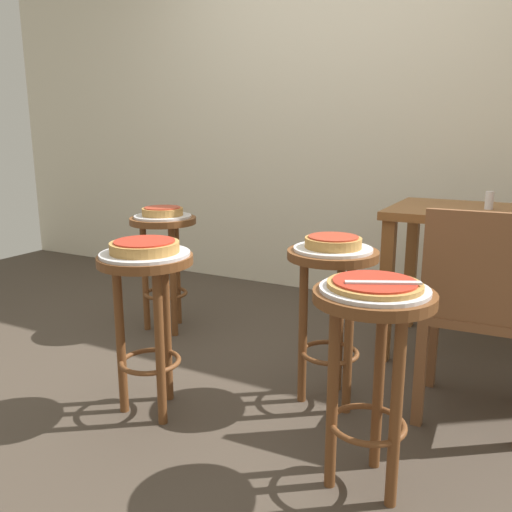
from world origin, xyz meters
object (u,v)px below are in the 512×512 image
(serving_plate_foreground, at_px, (374,289))
(dining_table, at_px, (484,237))
(pizza_leftside, at_px, (333,242))
(pizza_server_knife, at_px, (383,282))
(pizza_foreground, at_px, (375,284))
(pizza_middle, at_px, (145,247))
(serving_plate_leftside, at_px, (333,249))
(wooden_chair, at_px, (479,308))
(pizza_rear, at_px, (163,211))
(serving_plate_middle, at_px, (145,254))
(stool_rear, at_px, (164,248))
(serving_plate_rear, at_px, (163,216))
(stool_middle, at_px, (147,299))
(stool_leftside, at_px, (332,292))
(condiment_shaker, at_px, (489,200))

(serving_plate_foreground, bearing_deg, dining_table, 81.67)
(pizza_leftside, height_order, pizza_server_knife, pizza_leftside)
(pizza_foreground, xyz_separation_m, pizza_middle, (-0.91, 0.05, 0.01))
(serving_plate_leftside, height_order, wooden_chair, wooden_chair)
(pizza_middle, relative_size, pizza_rear, 1.18)
(serving_plate_leftside, xyz_separation_m, pizza_server_knife, (0.33, -0.49, 0.03))
(serving_plate_middle, xyz_separation_m, wooden_chair, (1.15, 0.53, -0.19))
(serving_plate_foreground, distance_m, wooden_chair, 0.66)
(stool_rear, bearing_deg, pizza_server_knife, -30.08)
(serving_plate_leftside, height_order, serving_plate_rear, same)
(pizza_leftside, bearing_deg, serving_plate_leftside, 0.00)
(pizza_leftside, relative_size, dining_table, 0.25)
(stool_middle, height_order, wooden_chair, wooden_chair)
(stool_middle, bearing_deg, pizza_rear, 123.76)
(dining_table, bearing_deg, pizza_foreground, -98.33)
(serving_plate_leftside, bearing_deg, stool_leftside, -153.43)
(serving_plate_leftside, xyz_separation_m, wooden_chair, (0.55, 0.11, -0.19))
(pizza_rear, bearing_deg, serving_plate_leftside, -17.39)
(serving_plate_middle, xyz_separation_m, stool_leftside, (0.61, 0.42, -0.18))
(stool_leftside, distance_m, stool_rear, 1.18)
(serving_plate_foreground, bearing_deg, stool_leftside, 122.68)
(pizza_rear, xyz_separation_m, wooden_chair, (1.67, -0.25, -0.22))
(stool_leftside, bearing_deg, pizza_middle, -145.09)
(serving_plate_rear, bearing_deg, dining_table, 15.44)
(stool_middle, distance_m, stool_rear, 0.93)
(pizza_server_knife, bearing_deg, pizza_leftside, 98.14)
(serving_plate_foreground, relative_size, pizza_middle, 1.24)
(pizza_leftside, distance_m, dining_table, 0.94)
(serving_plate_leftside, bearing_deg, serving_plate_middle, -145.09)
(pizza_rear, bearing_deg, serving_plate_middle, -56.24)
(pizza_middle, bearing_deg, serving_plate_rear, 123.76)
(serving_plate_leftside, xyz_separation_m, dining_table, (0.49, 0.80, -0.04))
(serving_plate_leftside, height_order, pizza_rear, pizza_rear)
(pizza_rear, relative_size, condiment_shaker, 2.59)
(serving_plate_rear, height_order, pizza_server_knife, pizza_server_knife)
(wooden_chair, bearing_deg, stool_middle, -155.38)
(condiment_shaker, relative_size, pizza_server_knife, 0.39)
(pizza_rear, distance_m, condiment_shaker, 1.68)
(stool_leftside, height_order, stool_rear, same)
(serving_plate_leftside, distance_m, pizza_server_knife, 0.59)
(pizza_middle, distance_m, stool_leftside, 0.77)
(pizza_rear, bearing_deg, serving_plate_foreground, -30.00)
(serving_plate_leftside, relative_size, pizza_rear, 1.41)
(pizza_foreground, height_order, serving_plate_leftside, pizza_foreground)
(serving_plate_rear, xyz_separation_m, condiment_shaker, (1.62, 0.46, 0.13))
(serving_plate_leftside, bearing_deg, pizza_middle, -145.09)
(pizza_server_knife, bearing_deg, stool_rear, 123.98)
(condiment_shaker, bearing_deg, stool_leftside, -121.47)
(stool_middle, relative_size, pizza_rear, 2.92)
(serving_plate_middle, relative_size, condiment_shaker, 3.98)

